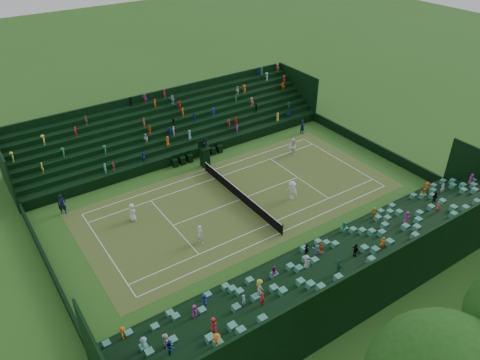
# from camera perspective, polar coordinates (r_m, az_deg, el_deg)

# --- Properties ---
(ground) EXTENTS (160.00, 160.00, 0.00)m
(ground) POSITION_cam_1_polar(r_m,az_deg,el_deg) (39.99, 0.00, -2.42)
(ground) COLOR #2D5E1D
(ground) RESTS_ON ground
(court_surface) EXTENTS (12.97, 26.77, 0.01)m
(court_surface) POSITION_cam_1_polar(r_m,az_deg,el_deg) (39.99, 0.00, -2.41)
(court_surface) COLOR #2F6722
(court_surface) RESTS_ON ground
(perimeter_wall_north) EXTENTS (17.17, 0.20, 1.00)m
(perimeter_wall_north) POSITION_cam_1_polar(r_m,az_deg,el_deg) (49.12, 15.58, 4.09)
(perimeter_wall_north) COLOR black
(perimeter_wall_north) RESTS_ON ground
(perimeter_wall_south) EXTENTS (17.17, 0.20, 1.00)m
(perimeter_wall_south) POSITION_cam_1_polar(r_m,az_deg,el_deg) (35.28, -22.25, -9.85)
(perimeter_wall_south) COLOR black
(perimeter_wall_south) RESTS_ON ground
(perimeter_wall_east) EXTENTS (0.20, 31.77, 1.00)m
(perimeter_wall_east) POSITION_cam_1_polar(r_m,az_deg,el_deg) (34.45, 8.02, -8.40)
(perimeter_wall_east) COLOR black
(perimeter_wall_east) RESTS_ON ground
(perimeter_wall_west) EXTENTS (0.20, 31.77, 1.00)m
(perimeter_wall_west) POSITION_cam_1_polar(r_m,az_deg,el_deg) (45.93, -5.95, 3.12)
(perimeter_wall_west) COLOR black
(perimeter_wall_west) RESTS_ON ground
(north_grandstand) EXTENTS (6.60, 32.00, 4.90)m
(north_grandstand) POSITION_cam_1_polar(r_m,az_deg,el_deg) (31.66, 13.19, -10.93)
(north_grandstand) COLOR black
(north_grandstand) RESTS_ON ground
(south_grandstand) EXTENTS (6.60, 32.00, 4.90)m
(south_grandstand) POSITION_cam_1_polar(r_m,az_deg,el_deg) (48.78, -8.41, 6.16)
(south_grandstand) COLOR black
(south_grandstand) RESTS_ON ground
(tennis_net) EXTENTS (11.67, 0.10, 1.06)m
(tennis_net) POSITION_cam_1_polar(r_m,az_deg,el_deg) (39.69, 0.00, -1.80)
(tennis_net) COLOR black
(tennis_net) RESTS_ON ground
(umpire_chair) EXTENTS (0.94, 0.94, 2.95)m
(umpire_chair) POSITION_cam_1_polar(r_m,az_deg,el_deg) (44.28, -4.32, 3.14)
(umpire_chair) COLOR black
(umpire_chair) RESTS_ON ground
(courtside_chairs) EXTENTS (0.51, 5.48, 1.11)m
(courtside_chairs) POSITION_cam_1_polar(r_m,az_deg,el_deg) (45.88, -5.17, 3.01)
(courtside_chairs) COLOR black
(courtside_chairs) RESTS_ON ground
(player_near_west) EXTENTS (0.80, 0.55, 1.57)m
(player_near_west) POSITION_cam_1_polar(r_m,az_deg,el_deg) (38.18, -12.99, -3.85)
(player_near_west) COLOR silver
(player_near_west) RESTS_ON ground
(player_near_east) EXTENTS (0.65, 0.51, 1.59)m
(player_near_east) POSITION_cam_1_polar(r_m,az_deg,el_deg) (35.14, -4.89, -6.58)
(player_near_east) COLOR white
(player_near_east) RESTS_ON ground
(player_far_west) EXTENTS (0.88, 0.71, 1.75)m
(player_far_west) POSITION_cam_1_polar(r_m,az_deg,el_deg) (46.53, 6.45, 4.02)
(player_far_west) COLOR white
(player_far_west) RESTS_ON ground
(player_far_east) EXTENTS (1.22, 0.84, 1.73)m
(player_far_east) POSITION_cam_1_polar(r_m,az_deg,el_deg) (39.89, 6.35, -1.24)
(player_far_east) COLOR white
(player_far_east) RESTS_ON ground
(line_judge_north) EXTENTS (0.39, 0.59, 1.60)m
(line_judge_north) POSITION_cam_1_polar(r_m,az_deg,el_deg) (50.88, 7.62, 6.44)
(line_judge_north) COLOR black
(line_judge_north) RESTS_ON ground
(line_judge_south) EXTENTS (0.64, 0.77, 1.79)m
(line_judge_south) POSITION_cam_1_polar(r_m,az_deg,el_deg) (40.53, -20.88, -2.80)
(line_judge_south) COLOR black
(line_judge_south) RESTS_ON ground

